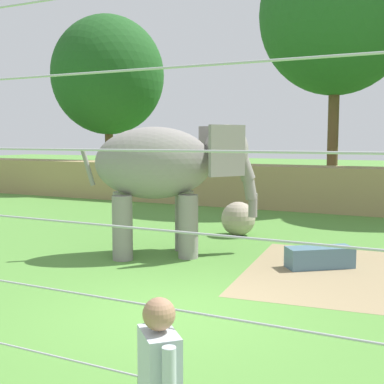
# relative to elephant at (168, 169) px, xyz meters

# --- Properties ---
(ground_plane) EXTENTS (120.00, 120.00, 0.00)m
(ground_plane) POSITION_rel_elephant_xyz_m (2.01, -3.50, -2.01)
(ground_plane) COLOR #518938
(dirt_patch) EXTENTS (4.57, 5.06, 0.01)m
(dirt_patch) POSITION_rel_elephant_xyz_m (4.14, 0.08, -2.01)
(dirt_patch) COLOR #937F5B
(dirt_patch) RESTS_ON ground
(embankment_wall) EXTENTS (36.00, 1.80, 1.66)m
(embankment_wall) POSITION_rel_elephant_xyz_m (2.01, 8.99, -1.18)
(embankment_wall) COLOR tan
(embankment_wall) RESTS_ON ground
(elephant) EXTENTS (3.68, 3.02, 3.04)m
(elephant) POSITION_rel_elephant_xyz_m (0.00, 0.00, 0.00)
(elephant) COLOR gray
(elephant) RESTS_ON ground
(enrichment_ball) EXTENTS (0.95, 0.95, 0.95)m
(enrichment_ball) POSITION_rel_elephant_xyz_m (0.66, 2.89, -1.54)
(enrichment_ball) COLOR tan
(enrichment_ball) RESTS_ON ground
(cable_fence) EXTENTS (11.25, 0.19, 4.04)m
(cable_fence) POSITION_rel_elephant_xyz_m (2.01, -6.80, 0.03)
(cable_fence) COLOR brown
(cable_fence) RESTS_ON ground
(feed_trough) EXTENTS (1.42, 1.24, 0.44)m
(feed_trough) POSITION_rel_elephant_xyz_m (3.46, 0.31, -1.79)
(feed_trough) COLOR slate
(feed_trough) RESTS_ON ground
(tree_left_of_centre) EXTENTS (5.96, 5.96, 9.19)m
(tree_left_of_centre) POSITION_rel_elephant_xyz_m (-10.38, 12.41, 4.03)
(tree_left_of_centre) COLOR brown
(tree_left_of_centre) RESTS_ON ground
(tree_far_right) EXTENTS (6.19, 6.19, 10.96)m
(tree_far_right) POSITION_rel_elephant_xyz_m (1.68, 11.13, 5.68)
(tree_far_right) COLOR brown
(tree_far_right) RESTS_ON ground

